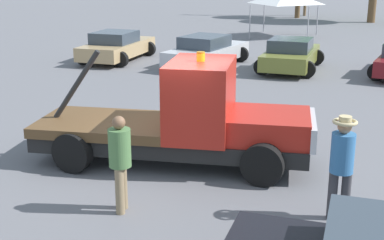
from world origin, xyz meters
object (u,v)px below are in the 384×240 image
at_px(tow_truck, 188,122).
at_px(parked_car_olive, 291,55).
at_px(person_at_hood, 120,157).
at_px(parked_car_silver, 207,51).
at_px(parked_car_tan, 117,46).
at_px(person_near_truck, 342,160).

xyz_separation_m(tow_truck, parked_car_olive, (-0.03, 11.60, -0.33)).
height_order(person_at_hood, parked_car_silver, person_at_hood).
relative_size(person_at_hood, parked_car_olive, 0.41).
relative_size(parked_car_tan, parked_car_olive, 1.06).
bearing_deg(parked_car_olive, parked_car_silver, 94.71).
height_order(person_at_hood, parked_car_tan, person_at_hood).
relative_size(person_at_hood, parked_car_silver, 0.36).
height_order(person_near_truck, person_at_hood, person_near_truck).
relative_size(tow_truck, parked_car_silver, 1.29).
bearing_deg(parked_car_tan, person_near_truck, -140.90).
xyz_separation_m(tow_truck, person_at_hood, (-0.23, -2.65, 0.06)).
distance_m(parked_car_silver, parked_car_olive, 3.60).
bearing_deg(person_near_truck, parked_car_silver, -162.94).
xyz_separation_m(parked_car_silver, parked_car_olive, (3.58, 0.41, -0.00)).
bearing_deg(parked_car_olive, parked_car_tan, 92.47).
distance_m(tow_truck, parked_car_tan, 13.57).
bearing_deg(tow_truck, parked_car_tan, 114.74).
bearing_deg(person_near_truck, person_at_hood, -85.13).
bearing_deg(parked_car_tan, parked_car_silver, -90.68).
bearing_deg(tow_truck, parked_car_olive, 79.20).
height_order(person_near_truck, parked_car_olive, person_near_truck).
height_order(parked_car_silver, parked_car_olive, same).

